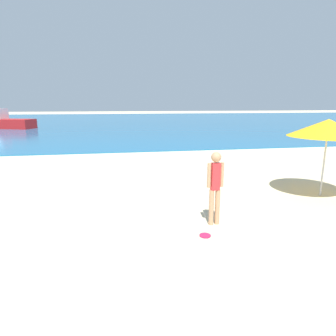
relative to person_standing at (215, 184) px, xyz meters
The scene contains 5 objects.
water 40.17m from the person_standing, 91.14° to the left, with size 160.00×60.00×0.06m, color #1E6B9E.
person_standing is the anchor object (origin of this frame).
frisbee 1.15m from the person_standing, 124.37° to the right, with size 0.24×0.24×0.03m, color #E51E4C.
boat_near 31.32m from the person_standing, 116.73° to the left, with size 6.54×4.07×2.12m.
beach_umbrella 4.26m from the person_standing, 20.64° to the left, with size 2.21×2.21×2.27m.
Camera 1 is at (-1.32, -1.03, 2.71)m, focal length 30.67 mm.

